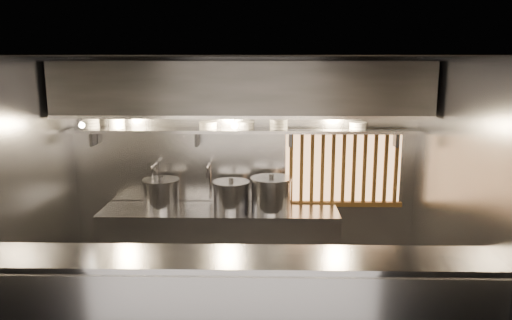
{
  "coord_description": "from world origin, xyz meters",
  "views": [
    {
      "loc": [
        0.29,
        -4.93,
        2.78
      ],
      "look_at": [
        0.18,
        0.55,
        1.66
      ],
      "focal_mm": 35.0,
      "sensor_mm": 36.0,
      "label": 1
    }
  ],
  "objects_px": {
    "stock_pot_mid": "(231,195)",
    "stock_pot_right": "(271,194)",
    "heat_lamp": "(80,120)",
    "pendant_bulb": "(235,126)",
    "stock_pot_left": "(161,194)"
  },
  "relations": [
    {
      "from": "heat_lamp",
      "to": "stock_pot_mid",
      "type": "height_order",
      "value": "heat_lamp"
    },
    {
      "from": "stock_pot_left",
      "to": "stock_pot_mid",
      "type": "xyz_separation_m",
      "value": [
        0.89,
        0.01,
        -0.01
      ]
    },
    {
      "from": "stock_pot_right",
      "to": "heat_lamp",
      "type": "bearing_deg",
      "value": -173.47
    },
    {
      "from": "stock_pot_left",
      "to": "stock_pot_mid",
      "type": "bearing_deg",
      "value": 0.36
    },
    {
      "from": "heat_lamp",
      "to": "stock_pot_left",
      "type": "height_order",
      "value": "heat_lamp"
    },
    {
      "from": "stock_pot_left",
      "to": "stock_pot_right",
      "type": "xyz_separation_m",
      "value": [
        1.4,
        -0.05,
        0.02
      ]
    },
    {
      "from": "heat_lamp",
      "to": "stock_pot_right",
      "type": "distance_m",
      "value": 2.46
    },
    {
      "from": "stock_pot_left",
      "to": "stock_pot_right",
      "type": "height_order",
      "value": "stock_pot_right"
    },
    {
      "from": "pendant_bulb",
      "to": "stock_pot_mid",
      "type": "distance_m",
      "value": 0.88
    },
    {
      "from": "heat_lamp",
      "to": "pendant_bulb",
      "type": "bearing_deg",
      "value": 11.0
    },
    {
      "from": "pendant_bulb",
      "to": "stock_pot_mid",
      "type": "bearing_deg",
      "value": -148.07
    },
    {
      "from": "pendant_bulb",
      "to": "stock_pot_left",
      "type": "height_order",
      "value": "pendant_bulb"
    },
    {
      "from": "pendant_bulb",
      "to": "stock_pot_mid",
      "type": "height_order",
      "value": "pendant_bulb"
    },
    {
      "from": "stock_pot_mid",
      "to": "stock_pot_right",
      "type": "xyz_separation_m",
      "value": [
        0.51,
        -0.06,
        0.03
      ]
    },
    {
      "from": "pendant_bulb",
      "to": "stock_pot_left",
      "type": "bearing_deg",
      "value": -177.72
    }
  ]
}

